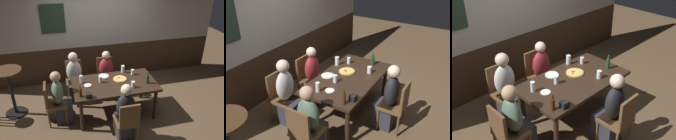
{
  "view_description": "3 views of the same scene",
  "coord_description": "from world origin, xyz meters",
  "views": [
    {
      "loc": [
        -1.01,
        -3.79,
        3.07
      ],
      "look_at": [
        -0.03,
        0.1,
        0.99
      ],
      "focal_mm": 36.06,
      "sensor_mm": 36.0,
      "label": 1
    },
    {
      "loc": [
        -3.27,
        -1.75,
        2.79
      ],
      "look_at": [
        -0.24,
        0.07,
        0.96
      ],
      "focal_mm": 39.77,
      "sensor_mm": 36.0,
      "label": 2
    },
    {
      "loc": [
        -2.54,
        -2.37,
        2.9
      ],
      "look_at": [
        -0.11,
        0.1,
        0.91
      ],
      "focal_mm": 42.71,
      "sensor_mm": 36.0,
      "label": 3
    }
  ],
  "objects": [
    {
      "name": "chair_head_west",
      "position": [
        -1.26,
        0.0,
        0.5
      ],
      "size": [
        0.4,
        0.4,
        0.88
      ],
      "color": "brown",
      "rests_on": "ground_plane"
    },
    {
      "name": "dining_table",
      "position": [
        0.0,
        0.0,
        0.66
      ],
      "size": [
        1.69,
        0.95,
        0.74
      ],
      "color": "black",
      "rests_on": "ground_plane"
    },
    {
      "name": "person_mid_far",
      "position": [
        -0.0,
        0.73,
        0.47
      ],
      "size": [
        0.34,
        0.37,
        1.12
      ],
      "color": "#2D2D38",
      "rests_on": "ground_plane"
    },
    {
      "name": "chair_left_far",
      "position": [
        -0.74,
        0.89,
        0.5
      ],
      "size": [
        0.4,
        0.4,
        0.88
      ],
      "color": "brown",
      "rests_on": "ground_plane"
    },
    {
      "name": "plate_white_small",
      "position": [
        -0.54,
        0.03,
        0.75
      ],
      "size": [
        0.15,
        0.15,
        0.01
      ],
      "primitive_type": "cylinder",
      "color": "white",
      "rests_on": "dining_table"
    },
    {
      "name": "ground_plane",
      "position": [
        0.0,
        0.0,
        0.0
      ],
      "size": [
        12.0,
        12.0,
        0.0
      ],
      "primitive_type": "plane",
      "color": "brown"
    },
    {
      "name": "beer_bottle_green",
      "position": [
        0.64,
        -0.16,
        0.84
      ],
      "size": [
        0.06,
        0.06,
        0.24
      ],
      "color": "#194723",
      "rests_on": "dining_table"
    },
    {
      "name": "beer_glass_half",
      "position": [
        -0.65,
        0.18,
        0.81
      ],
      "size": [
        0.07,
        0.07,
        0.16
      ],
      "color": "silver",
      "rests_on": "dining_table"
    },
    {
      "name": "beer_glass_tall",
      "position": [
        0.31,
        -0.25,
        0.8
      ],
      "size": [
        0.08,
        0.08,
        0.13
      ],
      "color": "silver",
      "rests_on": "dining_table"
    },
    {
      "name": "chair_mid_near",
      "position": [
        0.0,
        -0.89,
        0.5
      ],
      "size": [
        0.4,
        0.4,
        0.88
      ],
      "color": "brown",
      "rests_on": "ground_plane"
    },
    {
      "name": "chair_mid_far",
      "position": [
        0.0,
        0.89,
        0.5
      ],
      "size": [
        0.4,
        0.4,
        0.88
      ],
      "color": "brown",
      "rests_on": "ground_plane"
    },
    {
      "name": "pint_glass_pale",
      "position": [
        0.29,
        0.41,
        0.81
      ],
      "size": [
        0.08,
        0.08,
        0.16
      ],
      "color": "silver",
      "rests_on": "dining_table"
    },
    {
      "name": "condiment_caddy",
      "position": [
        -0.59,
        -0.39,
        0.79
      ],
      "size": [
        0.11,
        0.09,
        0.09
      ],
      "primitive_type": "cube",
      "color": "black",
      "rests_on": "dining_table"
    },
    {
      "name": "pizza",
      "position": [
        0.15,
        0.11,
        0.75
      ],
      "size": [
        0.29,
        0.29,
        0.03
      ],
      "color": "tan",
      "rests_on": "dining_table"
    },
    {
      "name": "person_head_west",
      "position": [
        -1.1,
        0.0,
        0.48
      ],
      "size": [
        0.37,
        0.34,
        1.14
      ],
      "color": "#2D2D38",
      "rests_on": "ground_plane"
    },
    {
      "name": "wall_back",
      "position": [
        -0.01,
        1.65,
        1.3
      ],
      "size": [
        6.4,
        0.13,
        2.6
      ],
      "color": "#3D2819",
      "rests_on": "ground_plane"
    },
    {
      "name": "person_mid_near",
      "position": [
        0.0,
        -0.73,
        0.49
      ],
      "size": [
        0.34,
        0.37,
        1.15
      ],
      "color": "#2D2D38",
      "rests_on": "ground_plane"
    },
    {
      "name": "pint_glass_amber",
      "position": [
        -0.27,
        0.1,
        0.8
      ],
      "size": [
        0.07,
        0.07,
        0.13
      ],
      "color": "silver",
      "rests_on": "dining_table"
    },
    {
      "name": "plate_white_large",
      "position": [
        -0.16,
        0.33,
        0.75
      ],
      "size": [
        0.22,
        0.22,
        0.01
      ],
      "primitive_type": "cylinder",
      "color": "white",
      "rests_on": "dining_table"
    },
    {
      "name": "person_left_far",
      "position": [
        -0.74,
        0.73,
        0.5
      ],
      "size": [
        0.34,
        0.37,
        1.17
      ],
      "color": "#2D2D38",
      "rests_on": "ground_plane"
    },
    {
      "name": "pint_glass_stout",
      "position": [
        0.47,
        0.25,
        0.79
      ],
      "size": [
        0.07,
        0.07,
        0.12
      ],
      "color": "silver",
      "rests_on": "dining_table"
    },
    {
      "name": "beer_bottle_brown",
      "position": [
        -0.73,
        -0.32,
        0.83
      ],
      "size": [
        0.06,
        0.06,
        0.23
      ],
      "color": "#42230F",
      "rests_on": "dining_table"
    }
  ]
}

